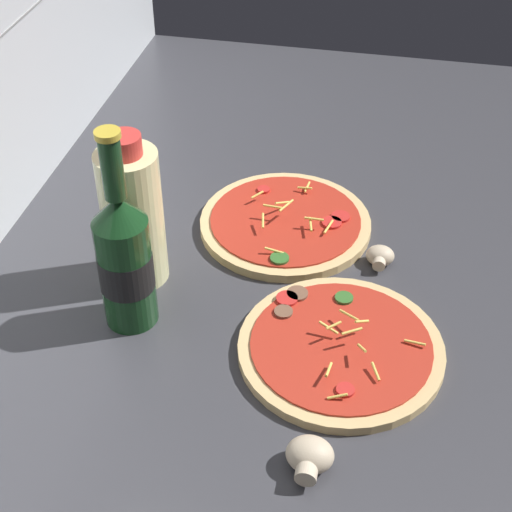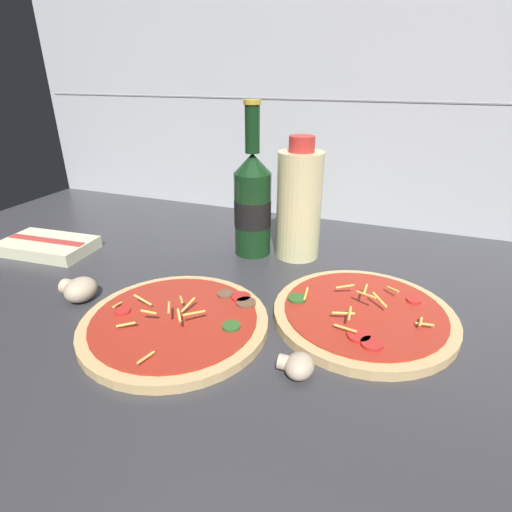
% 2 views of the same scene
% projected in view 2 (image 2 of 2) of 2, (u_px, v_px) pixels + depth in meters
% --- Properties ---
extents(counter_slab, '(1.60, 0.90, 0.03)m').
position_uv_depth(counter_slab, '(258.00, 318.00, 0.61)').
color(counter_slab, '#38383D').
rests_on(counter_slab, ground).
extents(tile_backsplash, '(1.60, 0.01, 0.60)m').
position_uv_depth(tile_backsplash, '(331.00, 100.00, 0.88)').
color(tile_backsplash, silver).
rests_on(tile_backsplash, ground).
extents(pizza_near, '(0.27, 0.27, 0.04)m').
position_uv_depth(pizza_near, '(176.00, 322.00, 0.57)').
color(pizza_near, tan).
rests_on(pizza_near, counter_slab).
extents(pizza_far, '(0.26, 0.26, 0.05)m').
position_uv_depth(pizza_far, '(363.00, 314.00, 0.58)').
color(pizza_far, tan).
rests_on(pizza_far, counter_slab).
extents(beer_bottle, '(0.07, 0.07, 0.29)m').
position_uv_depth(beer_bottle, '(253.00, 203.00, 0.76)').
color(beer_bottle, '#143819').
rests_on(beer_bottle, counter_slab).
extents(oil_bottle, '(0.08, 0.08, 0.23)m').
position_uv_depth(oil_bottle, '(297.00, 204.00, 0.75)').
color(oil_bottle, beige).
rests_on(oil_bottle, counter_slab).
extents(mushroom_left, '(0.06, 0.05, 0.04)m').
position_uv_depth(mushroom_left, '(79.00, 289.00, 0.63)').
color(mushroom_left, beige).
rests_on(mushroom_left, counter_slab).
extents(mushroom_right, '(0.04, 0.04, 0.03)m').
position_uv_depth(mushroom_right, '(298.00, 366.00, 0.47)').
color(mushroom_right, beige).
rests_on(mushroom_right, counter_slab).
extents(dish_towel, '(0.19, 0.12, 0.03)m').
position_uv_depth(dish_towel, '(48.00, 246.00, 0.81)').
color(dish_towel, beige).
rests_on(dish_towel, counter_slab).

